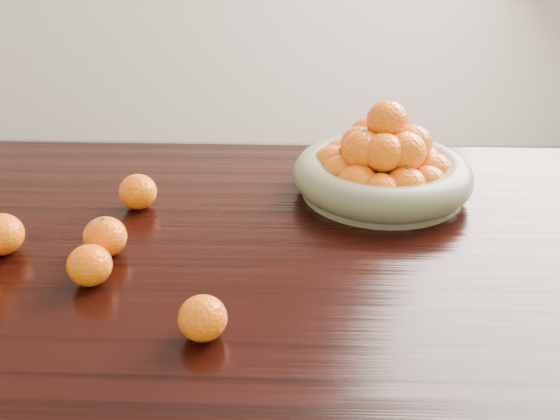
{
  "coord_description": "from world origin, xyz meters",
  "views": [
    {
      "loc": [
        0.08,
        -0.96,
        1.31
      ],
      "look_at": [
        0.05,
        -0.02,
        0.83
      ],
      "focal_mm": 40.0,
      "sensor_mm": 36.0,
      "label": 1
    }
  ],
  "objects": [
    {
      "name": "dining_table",
      "position": [
        0.0,
        0.0,
        0.66
      ],
      "size": [
        2.0,
        1.0,
        0.75
      ],
      "color": "black",
      "rests_on": "ground"
    },
    {
      "name": "fruit_bowl",
      "position": [
        0.25,
        0.23,
        0.81
      ],
      "size": [
        0.37,
        0.37,
        0.2
      ],
      "rotation": [
        0.0,
        0.0,
        -0.34
      ],
      "color": "#767C5B",
      "rests_on": "dining_table"
    },
    {
      "name": "loose_orange_0",
      "position": [
        -0.25,
        -0.04,
        0.78
      ],
      "size": [
        0.07,
        0.07,
        0.07
      ],
      "primitive_type": "ellipsoid",
      "color": "orange",
      "rests_on": "dining_table"
    },
    {
      "name": "loose_orange_1",
      "position": [
        -0.25,
        -0.13,
        0.78
      ],
      "size": [
        0.07,
        0.07,
        0.07
      ],
      "primitive_type": "ellipsoid",
      "color": "orange",
      "rests_on": "dining_table"
    },
    {
      "name": "loose_orange_2",
      "position": [
        -0.05,
        -0.26,
        0.78
      ],
      "size": [
        0.07,
        0.07,
        0.06
      ],
      "primitive_type": "ellipsoid",
      "color": "orange",
      "rests_on": "dining_table"
    },
    {
      "name": "loose_orange_3",
      "position": [
        -0.24,
        0.14,
        0.78
      ],
      "size": [
        0.07,
        0.07,
        0.07
      ],
      "primitive_type": "ellipsoid",
      "color": "orange",
      "rests_on": "dining_table"
    }
  ]
}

